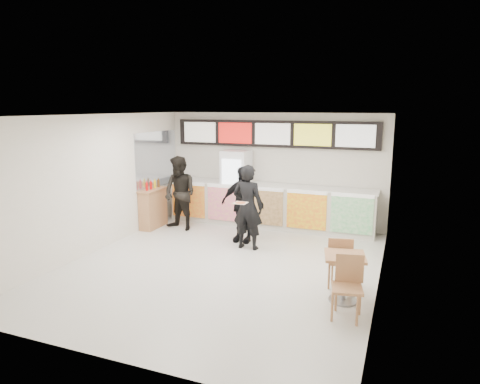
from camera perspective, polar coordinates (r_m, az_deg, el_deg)
The scene contains 15 objects.
floor at distance 8.76m, azimuth -2.41°, elevation -9.81°, with size 7.00×7.00×0.00m, color beige.
ceiling at distance 8.17m, azimuth -2.59°, elevation 10.20°, with size 7.00×7.00×0.00m, color white.
wall_back at distance 11.58m, azimuth 4.49°, elevation 3.07°, with size 6.00×6.00×0.00m, color silver.
wall_left at distance 9.92m, azimuth -18.58°, elevation 1.11°, with size 7.00×7.00×0.00m, color silver.
wall_right at distance 7.67m, azimuth 18.51°, elevation -1.78°, with size 7.00×7.00×0.00m, color silver.
service_counter at distance 11.37m, azimuth 3.82°, elevation -1.83°, with size 5.56×0.77×1.14m.
menu_board at distance 11.40m, azimuth 4.44°, elevation 7.75°, with size 5.50×0.14×0.70m.
drinks_fridge at distance 11.60m, azimuth -0.53°, elevation 0.63°, with size 0.70×0.67×2.00m.
mirror_panel at distance 11.83m, azimuth -11.04°, elevation 4.30°, with size 0.01×2.00×1.50m, color #B2B7BF.
customer_main at distance 9.52m, azimuth 1.04°, elevation -2.03°, with size 0.70×0.46×1.91m, color black.
customer_left at distance 11.11m, azimuth -8.00°, elevation -0.19°, with size 0.93×0.73×1.92m, color black.
customer_mid at distance 10.04m, azimuth 0.31°, elevation -1.65°, with size 1.06×0.44×1.80m, color black.
pizza_slice at distance 9.07m, azimuth 0.06°, elevation -1.42°, with size 0.36×0.36×0.02m.
cafe_table at distance 7.28m, azimuth 13.74°, elevation -9.97°, with size 0.78×1.69×0.95m.
condiment_ledge at distance 11.51m, azimuth -11.52°, elevation -2.08°, with size 0.38×0.93×1.24m.
Camera 1 is at (3.30, -7.48, 3.17)m, focal length 32.00 mm.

